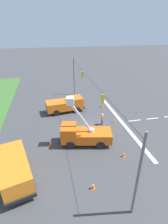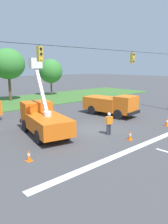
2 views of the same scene
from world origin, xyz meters
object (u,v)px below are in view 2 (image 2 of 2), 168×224
object	(u,v)px
traffic_cone_lane_edge_b	(130,135)
traffic_cone_far_left	(167,122)
road_worker	(109,122)
tree_far_east	(51,71)
utility_truck_bucket_lift	(43,118)
utility_truck_support_near	(111,104)
traffic_cone_far_right	(29,156)
tree_east	(8,64)
traffic_cone_foreground_left	(25,120)

from	to	relation	value
traffic_cone_lane_edge_b	traffic_cone_far_left	world-z (taller)	traffic_cone_far_left
road_worker	traffic_cone_lane_edge_b	xyz separation A→B (m)	(0.20, -1.87, -0.66)
tree_far_east	utility_truck_bucket_lift	bearing A→B (deg)	-125.25
utility_truck_support_near	traffic_cone_far_left	world-z (taller)	utility_truck_support_near
tree_far_east	road_worker	distance (m)	24.97
traffic_cone_lane_edge_b	road_worker	bearing A→B (deg)	96.08
road_worker	tree_far_east	bearing A→B (deg)	66.52
traffic_cone_far_left	traffic_cone_far_right	bearing A→B (deg)	172.92
utility_truck_bucket_lift	utility_truck_support_near	world-z (taller)	utility_truck_bucket_lift
tree_far_east	traffic_cone_far_left	world-z (taller)	tree_far_east
tree_far_east	traffic_cone_far_right	distance (m)	28.74
utility_truck_support_near	road_worker	world-z (taller)	utility_truck_support_near
traffic_cone_lane_edge_b	tree_east	bearing A→B (deg)	86.99
utility_truck_bucket_lift	tree_east	bearing A→B (deg)	73.90
tree_far_east	traffic_cone_lane_edge_b	distance (m)	26.71
tree_east	road_worker	world-z (taller)	tree_east
tree_far_east	traffic_cone_far_left	bearing A→B (deg)	-99.51
traffic_cone_far_left	traffic_cone_far_right	xyz separation A→B (m)	(-12.76, 1.58, -0.05)
utility_truck_bucket_lift	road_worker	xyz separation A→B (m)	(3.70, -3.51, -0.33)
traffic_cone_foreground_left	traffic_cone_lane_edge_b	size ratio (longest dim) A/B	1.03
traffic_cone_far_left	traffic_cone_far_right	world-z (taller)	traffic_cone_far_left
utility_truck_support_near	road_worker	distance (m)	7.00
traffic_cone_foreground_left	utility_truck_support_near	bearing A→B (deg)	-18.09
tree_east	traffic_cone_far_right	size ratio (longest dim) A/B	11.64
utility_truck_bucket_lift	traffic_cone_lane_edge_b	xyz separation A→B (m)	(3.90, -5.39, -0.99)
road_worker	traffic_cone_far_right	world-z (taller)	road_worker
tree_east	tree_far_east	bearing A→B (deg)	9.73
traffic_cone_foreground_left	traffic_cone_far_right	world-z (taller)	traffic_cone_foreground_left
utility_truck_support_near	road_worker	size ratio (longest dim) A/B	3.50
traffic_cone_far_left	utility_truck_support_near	bearing A→B (deg)	93.54
utility_truck_bucket_lift	traffic_cone_foreground_left	bearing A→B (deg)	85.14
utility_truck_bucket_lift	traffic_cone_far_left	distance (m)	10.89
tree_far_east	traffic_cone_foreground_left	world-z (taller)	tree_far_east
traffic_cone_far_left	tree_east	bearing A→B (deg)	100.65
tree_far_east	utility_truck_bucket_lift	size ratio (longest dim) A/B	1.03
utility_truck_bucket_lift	traffic_cone_foreground_left	size ratio (longest dim) A/B	8.77
traffic_cone_lane_edge_b	traffic_cone_far_right	size ratio (longest dim) A/B	1.04
traffic_cone_lane_edge_b	traffic_cone_far_right	xyz separation A→B (m)	(-7.20, 1.65, -0.02)
utility_truck_support_near	traffic_cone_foreground_left	bearing A→B (deg)	161.91
utility_truck_bucket_lift	traffic_cone_lane_edge_b	size ratio (longest dim) A/B	9.04
tree_east	traffic_cone_far_left	distance (m)	24.03
tree_east	utility_truck_support_near	bearing A→B (deg)	-76.75
traffic_cone_lane_edge_b	traffic_cone_far_right	world-z (taller)	traffic_cone_lane_edge_b
tree_east	traffic_cone_foreground_left	xyz separation A→B (m)	(-4.79, -13.90, -5.22)
road_worker	traffic_cone_lane_edge_b	size ratio (longest dim) A/B	2.52
tree_east	traffic_cone_foreground_left	world-z (taller)	tree_east
tree_east	traffic_cone_far_left	bearing A→B (deg)	-79.35
tree_east	traffic_cone_far_left	world-z (taller)	tree_east
traffic_cone_far_left	traffic_cone_foreground_left	bearing A→B (deg)	134.93
tree_far_east	traffic_cone_lane_edge_b	size ratio (longest dim) A/B	9.29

